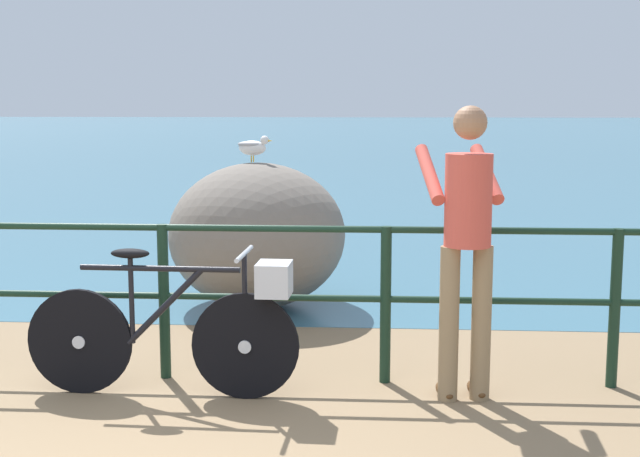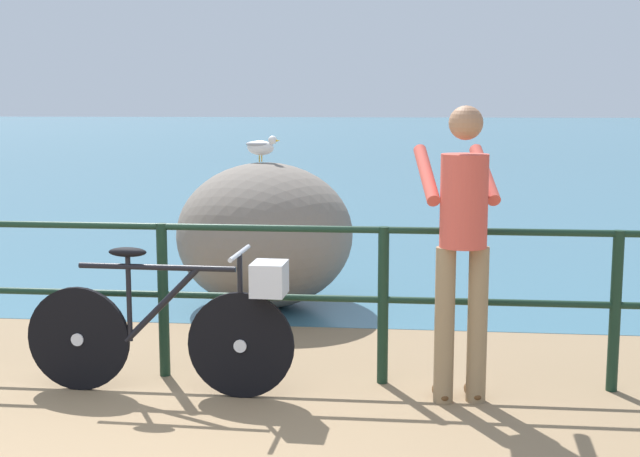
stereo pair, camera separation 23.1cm
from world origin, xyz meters
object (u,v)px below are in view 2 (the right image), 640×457
Objects in this scene: person_at_railing at (462,239)px; seagull at (261,146)px; breakwater_boulder_main at (265,235)px; bicycle at (182,322)px.

seagull is at bearing 24.44° from person_at_railing.
person_at_railing is at bearing -55.59° from breakwater_boulder_main.
bicycle is 4.99× the size of seagull.
person_at_railing reaches higher than seagull.
person_at_railing is 5.23× the size of seagull.
person_at_railing is 2.91m from seagull.
breakwater_boulder_main is 0.78m from seagull.
breakwater_boulder_main reaches higher than bicycle.
bicycle is 0.96× the size of person_at_railing.
bicycle is at bearing 82.67° from person_at_railing.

